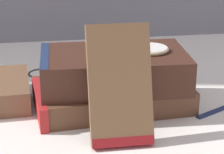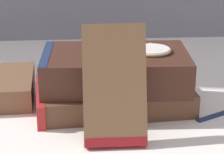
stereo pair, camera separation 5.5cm
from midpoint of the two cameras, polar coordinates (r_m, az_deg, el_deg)
The scene contains 6 objects.
ground_plane at distance 0.71m, azimuth -2.54°, elevation -4.07°, with size 3.00×3.00×0.00m, color white.
book_flat_bottom at distance 0.72m, azimuth -2.66°, elevation -2.34°, with size 0.24×0.15×0.04m.
book_flat_top at distance 0.70m, azimuth -2.45°, elevation 0.91°, with size 0.22×0.14×0.05m.
book_leaning_front at distance 0.60m, azimuth -1.56°, elevation -1.52°, with size 0.08×0.07×0.15m.
pocket_watch at distance 0.70m, azimuth 2.47°, elevation 3.40°, with size 0.06×0.06×0.01m.
reading_glasses at distance 0.86m, azimuth -8.57°, elevation 0.41°, with size 0.12×0.08×0.00m.
Camera 1 is at (-0.09, -0.64, 0.30)m, focal length 75.00 mm.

